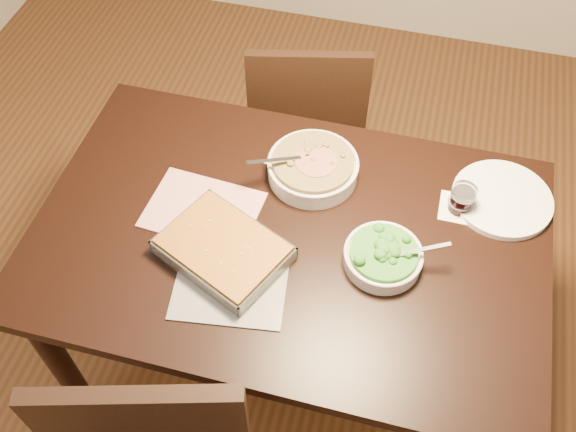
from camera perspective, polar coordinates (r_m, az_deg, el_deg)
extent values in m
plane|color=#432913|center=(2.40, 0.06, -12.06)|extent=(4.00, 4.00, 0.00)
cube|color=black|center=(1.77, 0.07, -1.96)|extent=(1.40, 0.90, 0.04)
cube|color=black|center=(1.83, 0.07, -3.23)|extent=(1.26, 0.76, 0.08)
cylinder|color=black|center=(2.11, -19.57, -12.25)|extent=(0.07, 0.07, 0.71)
cylinder|color=black|center=(2.43, -11.99, 2.89)|extent=(0.07, 0.07, 0.71)
cylinder|color=black|center=(2.30, 17.64, -3.15)|extent=(0.07, 0.07, 0.71)
cube|color=#A42E35|center=(1.81, -7.58, 0.56)|extent=(0.32, 0.25, 0.01)
cube|color=#26272E|center=(1.66, -5.21, -6.56)|extent=(0.31, 0.24, 0.01)
cube|color=white|center=(1.87, 14.94, 0.67)|extent=(0.11, 0.11, 0.00)
cylinder|color=silver|center=(1.86, 2.22, 4.16)|extent=(0.26, 0.26, 0.05)
torus|color=silver|center=(1.84, 2.25, 4.77)|extent=(0.26, 0.26, 0.01)
cylinder|color=#33260E|center=(1.84, 2.25, 4.85)|extent=(0.23, 0.23, 0.02)
cube|color=silver|center=(1.81, -0.05, 4.44)|extent=(0.14, 0.11, 0.05)
cylinder|color=#6E0909|center=(1.83, 2.53, 4.88)|extent=(0.12, 0.12, 0.00)
cylinder|color=silver|center=(1.70, 8.41, -3.74)|extent=(0.21, 0.21, 0.04)
torus|color=silver|center=(1.68, 8.50, -3.30)|extent=(0.21, 0.21, 0.01)
cylinder|color=#1E5113|center=(1.68, 8.52, -3.23)|extent=(0.18, 0.18, 0.02)
cube|color=silver|center=(1.68, 10.76, -2.84)|extent=(0.13, 0.05, 0.04)
cube|color=silver|center=(1.72, -5.69, -3.47)|extent=(0.39, 0.34, 0.01)
cube|color=#612E0D|center=(1.69, -5.76, -2.94)|extent=(0.36, 0.32, 0.05)
cube|color=silver|center=(1.74, -3.23, -0.62)|extent=(0.29, 0.14, 0.04)
cube|color=silver|center=(1.66, -8.41, -5.51)|extent=(0.29, 0.14, 0.04)
cube|color=silver|center=(1.64, -1.73, -5.88)|extent=(0.10, 0.21, 0.04)
cube|color=silver|center=(1.77, -9.45, -0.34)|extent=(0.10, 0.21, 0.04)
cylinder|color=black|center=(1.84, 15.13, 1.26)|extent=(0.06, 0.06, 0.06)
cylinder|color=silver|center=(1.81, 15.41, 2.06)|extent=(0.07, 0.07, 0.02)
cylinder|color=white|center=(1.91, 18.49, 1.46)|extent=(0.28, 0.28, 0.02)
cube|color=black|center=(2.52, 1.65, 8.77)|extent=(0.49, 0.49, 0.04)
cylinder|color=black|center=(2.81, 5.19, 7.94)|extent=(0.04, 0.04, 0.40)
cylinder|color=black|center=(2.57, 5.42, 2.42)|extent=(0.04, 0.04, 0.40)
cylinder|color=black|center=(2.81, -2.04, 8.09)|extent=(0.04, 0.04, 0.40)
cylinder|color=black|center=(2.57, -2.41, 2.58)|extent=(0.04, 0.04, 0.40)
cube|color=black|center=(2.23, 1.75, 9.80)|extent=(0.41, 0.13, 0.44)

